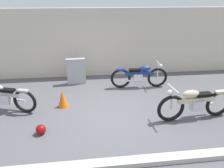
# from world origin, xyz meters

# --- Properties ---
(ground_plane) EXTENTS (40.00, 40.00, 0.00)m
(ground_plane) POSITION_xyz_m (0.00, 0.00, 0.00)
(ground_plane) COLOR #56565B
(building_wall) EXTENTS (18.00, 0.30, 2.76)m
(building_wall) POSITION_xyz_m (0.00, 3.42, 1.38)
(building_wall) COLOR beige
(building_wall) RESTS_ON ground_plane
(curb_strip) EXTENTS (18.00, 0.24, 0.12)m
(curb_strip) POSITION_xyz_m (0.00, -1.99, 0.06)
(curb_strip) COLOR #B7B2A8
(curb_strip) RESTS_ON ground_plane
(stone_marker) EXTENTS (0.72, 0.24, 1.00)m
(stone_marker) POSITION_xyz_m (-1.09, 2.47, 0.50)
(stone_marker) COLOR #9E9EA3
(stone_marker) RESTS_ON ground_plane
(helmet) EXTENTS (0.25, 0.25, 0.25)m
(helmet) POSITION_xyz_m (-1.87, -0.71, 0.13)
(helmet) COLOR maroon
(helmet) RESTS_ON ground_plane
(traffic_cone) EXTENTS (0.32, 0.32, 0.55)m
(traffic_cone) POSITION_xyz_m (-1.45, 0.65, 0.28)
(traffic_cone) COLOR orange
(traffic_cone) RESTS_ON ground_plane
(motorcycle_cream) EXTENTS (2.23, 0.62, 1.00)m
(motorcycle_cream) POSITION_xyz_m (2.24, -0.48, 0.48)
(motorcycle_cream) COLOR black
(motorcycle_cream) RESTS_ON ground_plane
(motorcycle_silver) EXTENTS (2.00, 0.86, 0.93)m
(motorcycle_silver) POSITION_xyz_m (-3.16, 0.64, 0.45)
(motorcycle_silver) COLOR black
(motorcycle_silver) RESTS_ON ground_plane
(motorcycle_blue) EXTENTS (2.12, 0.59, 0.95)m
(motorcycle_blue) POSITION_xyz_m (1.25, 1.81, 0.46)
(motorcycle_blue) COLOR black
(motorcycle_blue) RESTS_ON ground_plane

